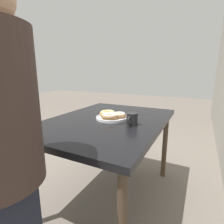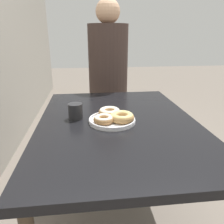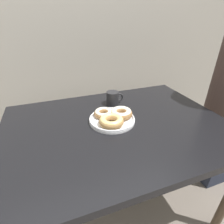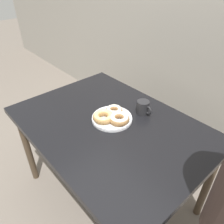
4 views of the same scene
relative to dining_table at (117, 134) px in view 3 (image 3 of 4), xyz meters
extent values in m
plane|color=#70665B|center=(0.00, -0.13, -0.67)|extent=(14.00, 14.00, 0.00)
cube|color=#9E998E|center=(0.00, 0.99, 0.63)|extent=(8.00, 0.05, 2.60)
cube|color=black|center=(0.00, 0.00, 0.05)|extent=(1.25, 0.89, 0.04)
cylinder|color=#473828|center=(-0.56, 0.39, -0.32)|extent=(0.05, 0.05, 0.70)
cylinder|color=#473828|center=(0.56, 0.39, -0.32)|extent=(0.05, 0.05, 0.70)
cylinder|color=white|center=(-0.02, 0.04, 0.08)|extent=(0.26, 0.26, 0.01)
torus|color=white|center=(-0.02, 0.04, 0.09)|extent=(0.26, 0.26, 0.01)
torus|color=#9E7042|center=(0.04, 0.04, 0.11)|extent=(0.17, 0.17, 0.04)
torus|color=silver|center=(0.04, 0.04, 0.11)|extent=(0.16, 0.16, 0.03)
torus|color=#9E7042|center=(-0.05, 0.09, 0.10)|extent=(0.14, 0.14, 0.04)
torus|color=silver|center=(-0.05, 0.09, 0.11)|extent=(0.13, 0.13, 0.03)
torus|color=#B2844C|center=(-0.04, -0.02, 0.11)|extent=(0.17, 0.17, 0.04)
torus|color=#E0D17F|center=(-0.04, -0.02, 0.11)|extent=(0.16, 0.16, 0.03)
cylinder|color=#232326|center=(0.06, 0.24, 0.12)|extent=(0.08, 0.08, 0.09)
cylinder|color=#382114|center=(0.06, 0.24, 0.15)|extent=(0.07, 0.07, 0.00)
torus|color=#232326|center=(0.11, 0.24, 0.12)|extent=(0.06, 0.01, 0.06)
cube|color=#232838|center=(0.91, -0.03, -0.33)|extent=(0.28, 0.20, 0.68)
camera|label=1|loc=(1.23, 0.67, 0.45)|focal=28.00mm
camera|label=2|loc=(-1.15, 0.17, 0.54)|focal=35.00mm
camera|label=3|loc=(-0.31, -0.77, 0.61)|focal=28.00mm
camera|label=4|loc=(0.83, -0.72, 0.93)|focal=35.00mm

